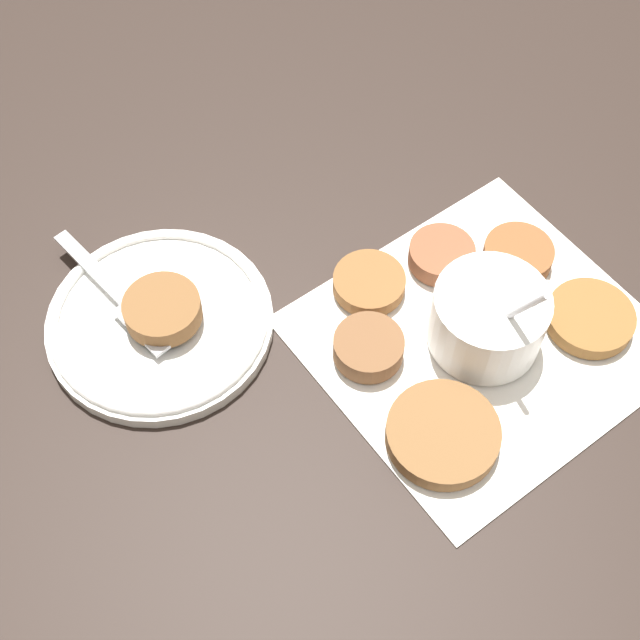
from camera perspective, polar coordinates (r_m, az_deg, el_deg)
ground_plane at (r=0.75m, az=11.39°, el=0.20°), size 4.00×4.00×0.00m
napkin at (r=0.74m, az=10.23°, el=-1.18°), size 0.30×0.28×0.00m
sauce_bowl at (r=0.71m, az=10.70°, el=-0.02°), size 0.10×0.09×0.11m
fritter_0 at (r=0.76m, az=16.90°, el=0.12°), size 0.07×0.07×0.01m
fritter_1 at (r=0.71m, az=3.12°, el=-1.77°), size 0.06×0.06×0.02m
fritter_2 at (r=0.78m, az=12.55°, el=4.09°), size 0.06×0.06×0.02m
fritter_3 at (r=0.68m, az=7.87°, el=-7.25°), size 0.09×0.09×0.02m
fritter_4 at (r=0.76m, az=7.78°, el=4.14°), size 0.06×0.06×0.02m
fritter_5 at (r=0.74m, az=3.16°, el=2.39°), size 0.06×0.06×0.01m
serving_plate at (r=0.74m, az=-10.21°, el=-0.04°), size 0.19×0.19×0.02m
fritter_on_plate at (r=0.72m, az=-10.05°, el=0.66°), size 0.06×0.06×0.02m
fork at (r=0.74m, az=-12.31°, el=1.20°), size 0.07×0.15×0.00m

